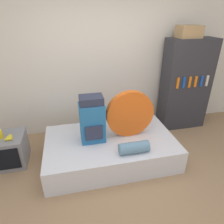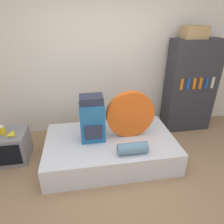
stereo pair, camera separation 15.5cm
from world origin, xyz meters
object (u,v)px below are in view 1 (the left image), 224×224
Objects in this scene: tent_bag at (130,114)px; television at (9,150)px; sleeping_roll at (134,147)px; cardboard_box at (189,32)px; bookshelf at (185,85)px; backpack at (92,120)px.

television is at bearing 174.20° from tent_bag.
sleeping_roll is 1.08× the size of cardboard_box.
bookshelf is 0.96m from cardboard_box.
sleeping_roll is 0.24× the size of bookshelf.
backpack is at bearing -9.10° from television.
bookshelf is (1.38, 1.13, 0.40)m from sleeping_roll.
backpack is 0.41× the size of bookshelf.
tent_bag is 1.44× the size of television.
television is (-1.83, 0.19, -0.50)m from tent_bag.
tent_bag is 1.48m from bookshelf.
sleeping_roll is at bearing -98.77° from tent_bag.
bookshelf reaches higher than backpack.
bookshelf is at bearing 20.26° from backpack.
sleeping_roll is at bearing -138.49° from cardboard_box.
tent_bag is (0.57, 0.02, 0.02)m from backpack.
tent_bag is 1.90m from television.
bookshelf is at bearing 8.94° from television.
sleeping_roll is at bearing -40.56° from backpack.
bookshelf reaches higher than sleeping_roll.
cardboard_box reaches higher than sleeping_roll.
bookshelf is (1.31, 0.68, 0.12)m from tent_bag.
bookshelf reaches higher than tent_bag.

